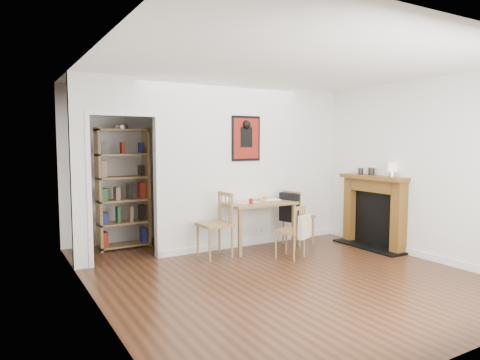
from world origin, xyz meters
TOP-DOWN VIEW (x-y plane):
  - ground at (0.00, 0.00)m, footprint 5.20×5.20m
  - room_shell at (0.10, 1.34)m, footprint 5.20×5.20m
  - dining_table at (0.47, 1.10)m, footprint 1.11×0.71m
  - chair_left at (-0.35, 0.98)m, footprint 0.50×0.50m
  - chair_right at (1.21, 1.02)m, footprint 0.59×0.54m
  - chair_front at (0.60, 0.38)m, footprint 0.51×0.54m
  - bookshelf at (-1.33, 2.25)m, footprint 0.81×0.32m
  - fireplace at (2.16, 0.25)m, footprint 0.45×1.25m
  - red_glass at (0.25, 0.94)m, footprint 0.06×0.06m
  - orange_fruit at (0.66, 1.15)m, footprint 0.08×0.08m
  - placemat at (0.27, 1.12)m, footprint 0.52×0.45m
  - notebook at (0.75, 1.13)m, footprint 0.30×0.24m
  - mantel_lamp at (2.15, -0.09)m, footprint 0.14×0.14m
  - ceramic_jar_a at (2.16, 0.33)m, footprint 0.10×0.10m
  - ceramic_jar_b at (2.12, 0.52)m, footprint 0.08×0.08m

SIDE VIEW (x-z plane):
  - ground at x=0.00m, z-range 0.00..0.00m
  - chair_front at x=0.60m, z-range 0.01..0.78m
  - chair_right at x=1.21m, z-range 0.02..0.92m
  - chair_left at x=-0.35m, z-range 0.00..0.96m
  - fireplace at x=2.16m, z-range 0.04..1.20m
  - dining_table at x=0.47m, z-range 0.29..1.04m
  - placemat at x=0.27m, z-range 0.76..0.76m
  - notebook at x=0.75m, z-range 0.76..0.77m
  - orange_fruit at x=0.66m, z-range 0.76..0.83m
  - red_glass at x=0.25m, z-range 0.76..0.84m
  - bookshelf at x=-1.33m, z-range -0.01..1.91m
  - ceramic_jar_b at x=2.12m, z-range 1.16..1.27m
  - ceramic_jar_a at x=2.16m, z-range 1.16..1.28m
  - room_shell at x=0.10m, z-range -1.30..3.90m
  - mantel_lamp at x=2.15m, z-range 1.19..1.41m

